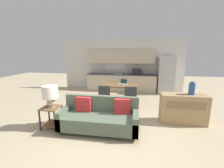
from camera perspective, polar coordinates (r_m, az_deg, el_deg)
The scene contains 13 objects.
ground_plane at distance 4.06m, azimuth -2.87°, elevation -17.81°, with size 20.00×20.00×0.00m, color tan.
wall_back at distance 8.13m, azimuth 3.81°, elevation 7.34°, with size 6.40×0.07×2.70m.
kitchen_counter at distance 7.89m, azimuth 3.68°, elevation 3.47°, with size 3.58×0.65×2.15m.
refrigerator at distance 7.87m, azimuth 19.78°, elevation 3.33°, with size 0.76×0.75×1.84m.
dining_table at distance 5.92m, azimuth 2.98°, elevation -0.80°, with size 1.37×0.90×0.77m.
couch at distance 4.03m, azimuth -4.68°, elevation -12.57°, with size 2.00×0.80×0.86m.
side_table at distance 4.41m, azimuth -22.09°, elevation -10.54°, with size 0.46×0.46×0.58m.
table_lamp at distance 4.24m, azimuth -22.44°, elevation -3.56°, with size 0.40×0.40×0.58m.
credenza at distance 4.81m, azimuth 25.40°, elevation -8.48°, with size 1.26×0.46×0.85m.
vase at distance 4.74m, azimuth 28.14°, elevation -1.55°, with size 0.17×0.17×0.37m.
dining_chair_near_left at distance 5.25m, azimuth -2.75°, elevation -4.74°, with size 0.44×0.44×0.91m.
dining_chair_near_right at distance 5.18m, azimuth 6.93°, elevation -5.08°, with size 0.46×0.46×0.91m.
laptop at distance 5.99m, azimuth 4.25°, elevation 0.49°, with size 0.40×0.37×0.20m.
Camera 1 is at (0.75, -3.44, 2.02)m, focal length 24.00 mm.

